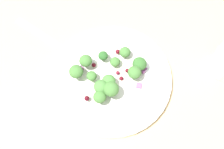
{
  "coord_description": "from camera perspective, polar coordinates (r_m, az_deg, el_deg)",
  "views": [
    {
      "loc": [
        10.62,
        15.76,
        52.87
      ],
      "look_at": [
        -0.68,
        -2.17,
        2.7
      ],
      "focal_mm": 44.94,
      "sensor_mm": 36.0,
      "label": 1
    }
  ],
  "objects": [
    {
      "name": "broccoli_floret_11",
      "position": [
        0.57,
        2.66,
        4.55
      ],
      "size": [
        2.25,
        2.25,
        2.27
      ],
      "color": "#ADD18E",
      "rests_on": "plate"
    },
    {
      "name": "broccoli_floret_6",
      "position": [
        0.53,
        -2.28,
        -2.5
      ],
      "size": [
        2.7,
        2.7,
        2.73
      ],
      "color": "#ADD18E",
      "rests_on": "plate"
    },
    {
      "name": "fork",
      "position": [
        0.62,
        -11.75,
        6.29
      ],
      "size": [
        8.86,
        17.85,
        0.5
      ],
      "color": "silver",
      "rests_on": "ground_plane"
    },
    {
      "name": "broccoli_floret_7",
      "position": [
        0.52,
        -0.18,
        -3.0
      ],
      "size": [
        2.96,
        2.96,
        3.0
      ],
      "color": "#ADD18E",
      "rests_on": "plate"
    },
    {
      "name": "onion_bit_3",
      "position": [
        0.57,
        5.31,
        2.68
      ],
      "size": [
        1.33,
        1.2,
        0.32
      ],
      "primitive_type": "cube",
      "rotation": [
        0.0,
        0.0,
        0.0
      ],
      "color": "#843D75",
      "rests_on": "plate"
    },
    {
      "name": "broccoli_floret_1",
      "position": [
        0.56,
        0.62,
        2.57
      ],
      "size": [
        2.03,
        2.03,
        2.06
      ],
      "color": "#8EB77A",
      "rests_on": "plate"
    },
    {
      "name": "broccoli_floret_5",
      "position": [
        0.54,
        -0.66,
        -1.38
      ],
      "size": [
        2.65,
        2.65,
        2.68
      ],
      "color": "#ADD18E",
      "rests_on": "plate"
    },
    {
      "name": "ground_plane",
      "position": [
        0.57,
        0.58,
        -3.48
      ],
      "size": [
        180.0,
        180.0,
        2.0
      ],
      "primitive_type": "cube",
      "color": "tan"
    },
    {
      "name": "plate",
      "position": [
        0.56,
        0.0,
        -0.73
      ],
      "size": [
        23.88,
        23.88,
        1.7
      ],
      "color": "white",
      "rests_on": "ground_plane"
    },
    {
      "name": "broccoli_floret_0",
      "position": [
        0.56,
        -1.83,
        3.82
      ],
      "size": [
        1.96,
        1.96,
        1.98
      ],
      "color": "#ADD18E",
      "rests_on": "plate"
    },
    {
      "name": "broccoli_floret_10",
      "position": [
        0.54,
        4.47,
        0.58
      ],
      "size": [
        2.64,
        2.64,
        2.67
      ],
      "color": "#ADD18E",
      "rests_on": "plate"
    },
    {
      "name": "broccoli_floret_3",
      "position": [
        0.55,
        -5.38,
        2.78
      ],
      "size": [
        2.52,
        2.52,
        2.55
      ],
      "color": "#8EB77A",
      "rests_on": "plate"
    },
    {
      "name": "broccoli_floret_2",
      "position": [
        0.52,
        -2.51,
        -4.6
      ],
      "size": [
        2.45,
        2.45,
        2.48
      ],
      "color": "#ADD18E",
      "rests_on": "plate"
    },
    {
      "name": "onion_bit_1",
      "position": [
        0.56,
        6.25,
        1.12
      ],
      "size": [
        1.62,
        1.41,
        0.51
      ],
      "primitive_type": "cube",
      "rotation": [
        0.0,
        0.0,
        1.9
      ],
      "color": "#843D75",
      "rests_on": "plate"
    },
    {
      "name": "cranberry_1",
      "position": [
        0.57,
        1.18,
        4.66
      ],
      "size": [
        0.96,
        0.96,
        0.96
      ],
      "primitive_type": "sphere",
      "color": "maroon",
      "rests_on": "plate"
    },
    {
      "name": "cranberry_4",
      "position": [
        0.56,
        -3.74,
        1.93
      ],
      "size": [
        0.87,
        0.87,
        0.87
      ],
      "primitive_type": "sphere",
      "color": "#4C0A14",
      "rests_on": "plate"
    },
    {
      "name": "cranberry_2",
      "position": [
        0.56,
        3.13,
        0.82
      ],
      "size": [
        0.82,
        0.82,
        0.82
      ],
      "primitive_type": "sphere",
      "color": "maroon",
      "rests_on": "plate"
    },
    {
      "name": "onion_bit_2",
      "position": [
        0.56,
        -6.38,
        1.16
      ],
      "size": [
        1.22,
        1.11,
        0.37
      ],
      "primitive_type": "cube",
      "rotation": [
        0.0,
        0.0,
        0.18
      ],
      "color": "#843D75",
      "rests_on": "plate"
    },
    {
      "name": "dressing_pool",
      "position": [
        0.56,
        0.0,
        -0.56
      ],
      "size": [
        13.85,
        13.85,
        0.2
      ],
      "primitive_type": "cylinder",
      "color": "white",
      "rests_on": "plate"
    },
    {
      "name": "cranberry_0",
      "position": [
        0.53,
        -5.14,
        -4.87
      ],
      "size": [
        0.99,
        0.99,
        0.99
      ],
      "primitive_type": "sphere",
      "color": "#4C0A14",
      "rests_on": "plate"
    },
    {
      "name": "cranberry_3",
      "position": [
        0.56,
        1.18,
        0.35
      ],
      "size": [
        0.75,
        0.75,
        0.75
      ],
      "primitive_type": "sphere",
      "color": "maroon",
      "rests_on": "plate"
    },
    {
      "name": "onion_bit_0",
      "position": [
        0.55,
        5.48,
        -2.27
      ],
      "size": [
        1.48,
        1.48,
        0.53
      ],
      "primitive_type": "cube",
      "rotation": [
        0.0,
        0.0,
        2.43
      ],
      "color": "#A35B93",
      "rests_on": "plate"
    },
    {
      "name": "broccoli_floret_4",
      "position": [
        0.54,
        -4.15,
        -0.31
      ],
      "size": [
        2.0,
        2.0,
        2.02
      ],
      "color": "#8EB77A",
      "rests_on": "plate"
    },
    {
      "name": "broccoli_floret_8",
      "position": [
        0.55,
        5.62,
        2.15
      ],
      "size": [
        2.82,
        2.82,
        2.85
      ],
      "color": "#ADD18E",
      "rests_on": "plate"
    },
    {
      "name": "cranberry_5",
      "position": [
        0.55,
        1.89,
        -0.8
      ],
      "size": [
        0.83,
        0.83,
        0.83
      ],
      "primitive_type": "sphere",
      "color": "maroon",
      "rests_on": "plate"
    },
    {
      "name": "broccoli_floret_9",
      "position": [
        0.54,
        -7.3,
        0.57
      ],
      "size": [
        2.76,
        2.76,
        2.79
      ],
      "color": "#8EB77A",
      "rests_on": "plate"
    }
  ]
}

